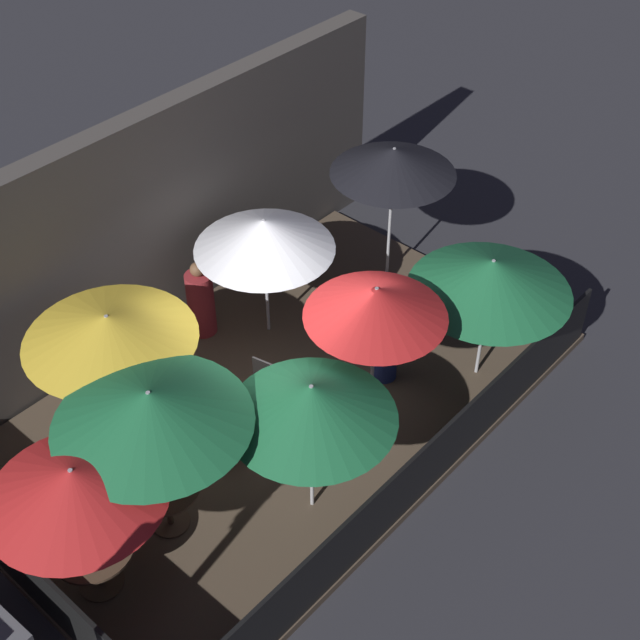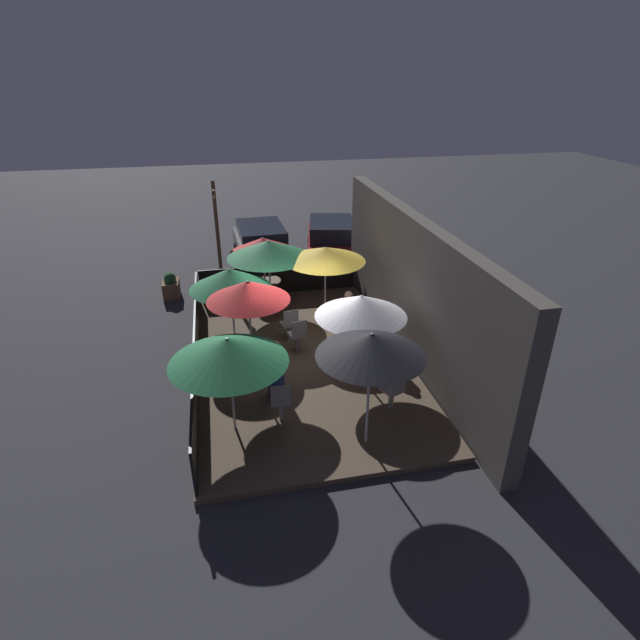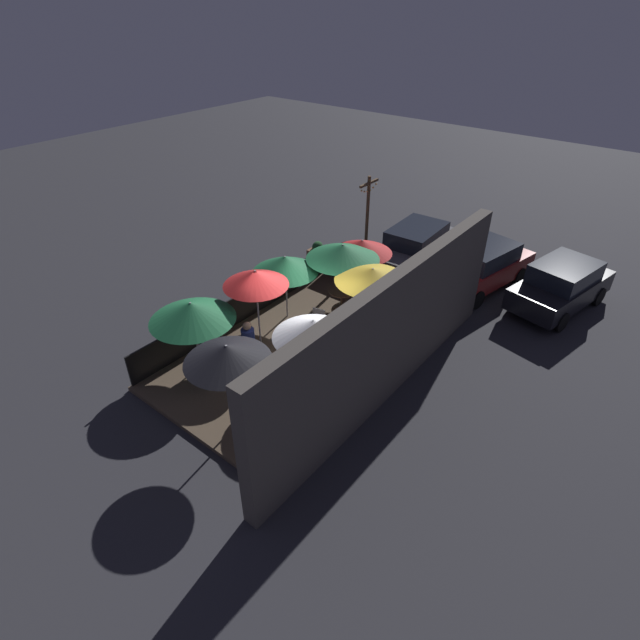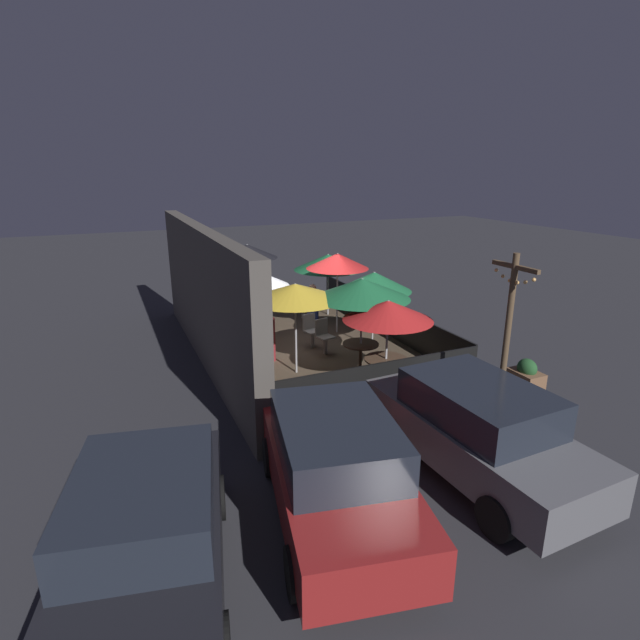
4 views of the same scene
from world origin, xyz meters
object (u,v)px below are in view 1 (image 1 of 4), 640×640
Objects in this scene: patio_umbrella_1 at (74,484)px; patio_umbrella_2 at (108,328)px; patio_umbrella_4 at (394,161)px; patio_umbrella_5 at (491,276)px; patron_2 at (201,302)px; patio_umbrella_0 at (151,408)px; patio_chair_2 at (236,417)px; dining_table_0 at (166,494)px; patron_0 at (386,345)px; patio_chair_1 at (262,389)px; patio_chair_3 at (314,252)px; patio_umbrella_6 at (376,302)px; dining_table_1 at (94,554)px; patron_1 at (166,354)px; patio_umbrella_3 at (311,402)px; patio_chair_0 at (427,318)px; patio_umbrella_7 at (264,234)px.

patio_umbrella_2 is (1.68, 1.51, 0.18)m from patio_umbrella_1.
patio_umbrella_5 is (-0.97, -2.46, -0.37)m from patio_umbrella_4.
patron_2 is (3.87, 2.42, -1.27)m from patio_umbrella_1.
patio_chair_2 is at bearing 11.96° from patio_umbrella_0.
dining_table_0 is 3.85m from patron_0.
patio_chair_3 is (2.81, 1.56, 0.00)m from patio_chair_1.
patio_umbrella_6 is at bearing 114.48° from patio_chair_1.
patio_chair_2 reaches higher than patio_chair_1.
patio_umbrella_2 reaches higher than patio_chair_3.
dining_table_0 is 0.65× the size of patron_0.
dining_table_1 is (-1.11, -0.04, -1.51)m from patio_umbrella_0.
patron_2 is (-1.07, 2.73, -0.03)m from patron_0.
patron_0 reaches higher than dining_table_1.
patio_chair_1 is at bearing -25.11° from patron_1.
patio_chair_1 is at bearing 6.89° from patio_chair_3.
patron_1 is (-0.47, 1.43, 0.09)m from patio_chair_1.
patio_umbrella_2 reaches higher than patio_umbrella_1.
patio_umbrella_3 is 0.94× the size of patio_umbrella_5.
patron_2 is at bearing 68.76° from patio_umbrella_3.
patron_1 is (2.73, 1.90, 0.02)m from dining_table_1.
patio_umbrella_5 is 5.14m from dining_table_0.
patio_chair_0 reaches higher than patio_chair_1.
patron_1 is (-3.29, -0.13, 0.09)m from patio_chair_3.
patio_umbrella_2 is 4.63m from patio_chair_3.
patio_umbrella_7 is 2.70m from patio_chair_2.
dining_table_1 is at bearing 173.42° from patron_2.
dining_table_1 is 0.74× the size of patron_2.
dining_table_0 is 0.65× the size of patron_1.
patio_umbrella_7 reaches higher than patron_2.
patio_umbrella_0 is at bearing -177.81° from patron_2.
patio_umbrella_0 is at bearing -110.94° from patio_umbrella_2.
patio_umbrella_7 is 1.98m from patio_chair_3.
patio_umbrella_6 is 2.49× the size of dining_table_1.
patron_1 is at bearing -131.54° from patron_0.
patron_0 is at bearing -142.69° from patio_umbrella_4.
patio_umbrella_4 is at bearing -12.31° from patio_umbrella_7.
patio_umbrella_1 is at bearing 169.68° from patio_umbrella_6.
dining_table_1 is 3.24m from patio_chair_1.
patio_umbrella_4 reaches higher than patron_1.
patio_umbrella_2 is at bearing 136.98° from patio_umbrella_6.
patio_chair_2 is (-1.49, 1.10, -1.67)m from patio_umbrella_6.
patron_0 is (0.38, -2.00, -1.20)m from patio_umbrella_7.
patio_umbrella_5 is at bearing -12.26° from patio_umbrella_1.
dining_table_0 is at bearing -168.92° from patio_umbrella_4.
patio_chair_2 is (-3.32, 0.69, 0.01)m from patio_chair_0.
patio_umbrella_4 is 6.11m from dining_table_0.
patio_chair_0 is (5.91, -0.34, -0.07)m from dining_table_1.
dining_table_0 is at bearing 141.11° from patio_umbrella_3.
patio_umbrella_0 reaches higher than patio_chair_3.
patio_umbrella_6 is 3.47m from dining_table_0.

